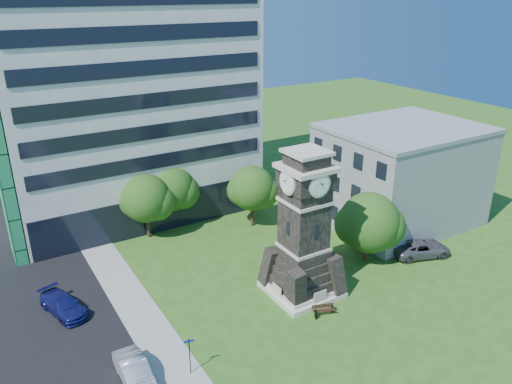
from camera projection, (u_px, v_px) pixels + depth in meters
ground at (285, 315)px, 38.36m from camera, size 160.00×160.00×0.00m
sidewalk at (144, 320)px, 37.74m from camera, size 3.00×70.00×0.06m
street at (23, 361)px, 33.66m from camera, size 14.00×80.00×0.02m
clock_tower at (304, 234)px, 39.38m from camera, size 5.40×5.40×12.22m
office_tall at (122, 82)px, 51.85m from camera, size 26.20×15.11×28.60m
office_low at (400, 174)px, 52.31m from camera, size 15.20×12.20×10.40m
car_street_mid at (135, 373)px, 31.51m from camera, size 1.65×4.71×1.55m
car_street_north at (63, 305)px, 38.37m from camera, size 3.31×5.26×1.42m
car_east_lot at (421, 249)px, 46.58m from camera, size 5.98×4.15×1.52m
park_bench at (323, 309)px, 38.25m from camera, size 1.71×0.46×0.88m
street_sign at (190, 352)px, 31.92m from camera, size 0.66×0.07×2.74m
tree_nw at (146, 200)px, 48.94m from camera, size 5.33×4.84×6.66m
tree_nc at (171, 189)px, 51.42m from camera, size 5.40×4.91×6.71m
tree_ne at (253, 190)px, 51.33m from camera, size 5.12×4.65×6.57m
tree_east at (370, 224)px, 44.67m from camera, size 6.06×5.51×6.63m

